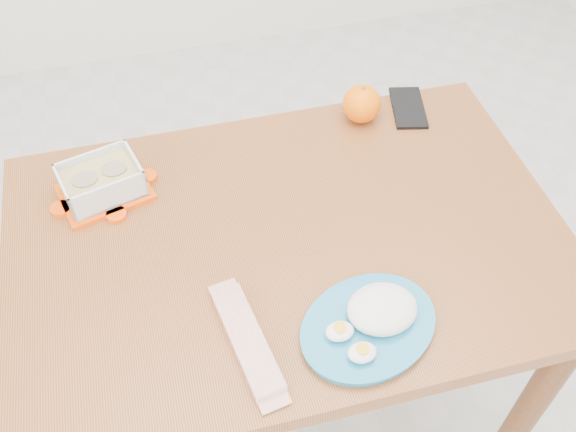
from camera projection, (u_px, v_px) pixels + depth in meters
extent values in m
plane|color=#B7B7B2|center=(329.00, 383.00, 1.85)|extent=(3.50, 3.50, 0.00)
cube|color=brown|center=(288.00, 243.00, 1.25)|extent=(1.08, 0.72, 0.04)
cylinder|color=brown|center=(530.00, 407.00, 1.43)|extent=(0.06, 0.06, 0.71)
cylinder|color=brown|center=(79.00, 282.00, 1.65)|extent=(0.06, 0.06, 0.71)
cylinder|color=brown|center=(426.00, 212.00, 1.81)|extent=(0.06, 0.06, 0.71)
cube|color=#FF4D07|center=(105.00, 193.00, 1.31)|extent=(0.20, 0.17, 0.01)
cube|color=silver|center=(101.00, 180.00, 1.28)|extent=(0.18, 0.15, 0.06)
cube|color=tan|center=(102.00, 182.00, 1.28)|extent=(0.16, 0.13, 0.04)
cylinder|color=#998564|center=(86.00, 182.00, 1.26)|extent=(0.06, 0.06, 0.02)
cylinder|color=#998564|center=(114.00, 171.00, 1.28)|extent=(0.06, 0.06, 0.02)
sphere|color=orange|center=(362.00, 104.00, 1.43)|extent=(0.09, 0.09, 0.09)
cylinder|color=teal|center=(368.00, 328.00, 1.10)|extent=(0.32, 0.32, 0.02)
ellipsoid|color=white|center=(383.00, 305.00, 1.09)|extent=(0.15, 0.14, 0.05)
ellipsoid|color=white|center=(340.00, 331.00, 1.07)|extent=(0.06, 0.05, 0.02)
ellipsoid|color=white|center=(362.00, 353.00, 1.04)|extent=(0.06, 0.05, 0.02)
cube|color=#AF2009|center=(247.00, 340.00, 1.08)|extent=(0.09, 0.22, 0.02)
cube|color=black|center=(408.00, 108.00, 1.49)|extent=(0.10, 0.16, 0.01)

